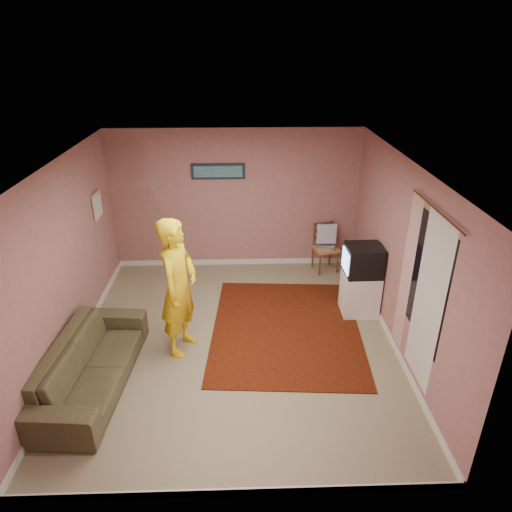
{
  "coord_description": "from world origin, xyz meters",
  "views": [
    {
      "loc": [
        0.11,
        -5.45,
        3.99
      ],
      "look_at": [
        0.31,
        0.6,
        1.08
      ],
      "focal_mm": 32.0,
      "sensor_mm": 36.0,
      "label": 1
    }
  ],
  "objects_px": {
    "chair_b": "(363,281)",
    "person": "(179,287)",
    "tv_cabinet": "(360,293)",
    "crt_tv": "(363,260)",
    "sofa": "(91,364)",
    "chair_a": "(326,243)"
  },
  "relations": [
    {
      "from": "chair_b",
      "to": "person",
      "type": "distance_m",
      "value": 2.92
    },
    {
      "from": "tv_cabinet",
      "to": "crt_tv",
      "type": "xyz_separation_m",
      "value": [
        -0.01,
        -0.0,
        0.58
      ]
    },
    {
      "from": "chair_b",
      "to": "person",
      "type": "height_order",
      "value": "person"
    },
    {
      "from": "tv_cabinet",
      "to": "sofa",
      "type": "bearing_deg",
      "value": -157.38
    },
    {
      "from": "crt_tv",
      "to": "sofa",
      "type": "bearing_deg",
      "value": -158.64
    },
    {
      "from": "sofa",
      "to": "tv_cabinet",
      "type": "bearing_deg",
      "value": -63.06
    },
    {
      "from": "tv_cabinet",
      "to": "chair_b",
      "type": "relative_size",
      "value": 1.42
    },
    {
      "from": "tv_cabinet",
      "to": "chair_a",
      "type": "height_order",
      "value": "chair_a"
    },
    {
      "from": "tv_cabinet",
      "to": "sofa",
      "type": "height_order",
      "value": "tv_cabinet"
    },
    {
      "from": "tv_cabinet",
      "to": "crt_tv",
      "type": "bearing_deg",
      "value": -178.71
    },
    {
      "from": "chair_a",
      "to": "sofa",
      "type": "distance_m",
      "value": 4.61
    },
    {
      "from": "chair_a",
      "to": "chair_b",
      "type": "height_order",
      "value": "chair_a"
    },
    {
      "from": "chair_a",
      "to": "person",
      "type": "bearing_deg",
      "value": -150.86
    },
    {
      "from": "crt_tv",
      "to": "chair_a",
      "type": "xyz_separation_m",
      "value": [
        -0.28,
        1.48,
        -0.37
      ]
    },
    {
      "from": "person",
      "to": "sofa",
      "type": "bearing_deg",
      "value": 142.01
    },
    {
      "from": "chair_a",
      "to": "chair_b",
      "type": "relative_size",
      "value": 1.02
    },
    {
      "from": "crt_tv",
      "to": "sofa",
      "type": "relative_size",
      "value": 0.26
    },
    {
      "from": "crt_tv",
      "to": "chair_a",
      "type": "bearing_deg",
      "value": 99.62
    },
    {
      "from": "chair_b",
      "to": "person",
      "type": "xyz_separation_m",
      "value": [
        -2.75,
        -0.88,
        0.43
      ]
    },
    {
      "from": "chair_b",
      "to": "sofa",
      "type": "height_order",
      "value": "chair_b"
    },
    {
      "from": "person",
      "to": "crt_tv",
      "type": "bearing_deg",
      "value": -55.24
    },
    {
      "from": "chair_a",
      "to": "person",
      "type": "xyz_separation_m",
      "value": [
        -2.41,
        -2.32,
        0.42
      ]
    }
  ]
}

